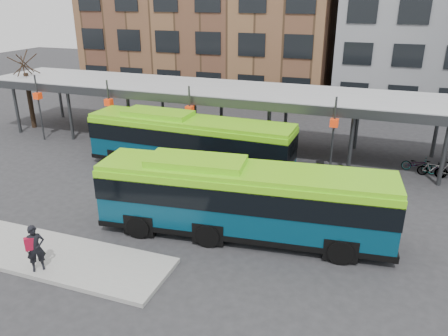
# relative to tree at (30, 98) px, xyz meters

# --- Properties ---
(ground) EXTENTS (120.00, 120.00, 0.00)m
(ground) POSITION_rel_tree_xyz_m (18.00, -12.00, -2.43)
(ground) COLOR #28282B
(ground) RESTS_ON ground
(boarding_island) EXTENTS (14.00, 3.00, 0.18)m
(boarding_island) POSITION_rel_tree_xyz_m (12.50, -15.00, -2.34)
(boarding_island) COLOR gray
(boarding_island) RESTS_ON ground
(canopy) EXTENTS (40.00, 6.53, 4.80)m
(canopy) POSITION_rel_tree_xyz_m (17.94, 0.87, 1.47)
(canopy) COLOR #999B9E
(canopy) RESTS_ON ground
(tree) EXTENTS (1.64, 1.64, 5.60)m
(tree) POSITION_rel_tree_xyz_m (0.00, 0.00, 0.00)
(tree) COLOR black
(tree) RESTS_ON ground
(bus_front) EXTENTS (12.97, 4.10, 3.52)m
(bus_front) POSITION_rel_tree_xyz_m (21.18, -10.58, -0.60)
(bus_front) COLOR #06344A
(bus_front) RESTS_ON ground
(bus_rear) EXTENTS (12.76, 3.09, 3.50)m
(bus_rear) POSITION_rel_tree_xyz_m (15.68, -4.00, -0.61)
(bus_rear) COLOR #06344A
(bus_rear) RESTS_ON ground
(pedestrian) EXTENTS (0.80, 0.81, 1.89)m
(pedestrian) POSITION_rel_tree_xyz_m (14.70, -16.06, -1.29)
(pedestrian) COLOR black
(pedestrian) RESTS_ON boarding_island
(bike_rack) EXTENTS (5.14, 1.45, 1.07)m
(bike_rack) POSITION_rel_tree_xyz_m (30.37, 0.04, -1.96)
(bike_rack) COLOR slate
(bike_rack) RESTS_ON ground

